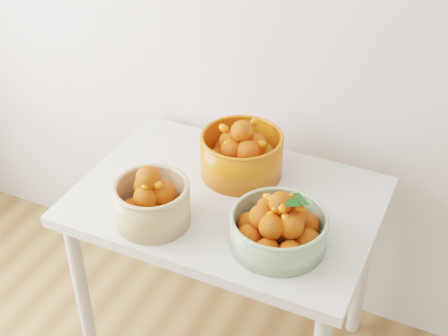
{
  "coord_description": "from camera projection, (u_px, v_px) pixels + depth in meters",
  "views": [
    {
      "loc": [
        0.34,
        0.11,
        2.04
      ],
      "look_at": [
        -0.32,
        1.53,
        0.92
      ],
      "focal_mm": 50.0,
      "sensor_mm": 36.0,
      "label": 1
    }
  ],
  "objects": [
    {
      "name": "bowl_orange",
      "position": [
        242.0,
        154.0,
        2.15
      ],
      "size": [
        0.37,
        0.37,
        0.21
      ],
      "rotation": [
        0.0,
        0.0,
        0.33
      ],
      "color": "#D24D0D",
      "rests_on": "table"
    },
    {
      "name": "table",
      "position": [
        227.0,
        219.0,
        2.14
      ],
      "size": [
        1.0,
        0.7,
        0.75
      ],
      "color": "silver",
      "rests_on": "ground"
    },
    {
      "name": "bowl_green",
      "position": [
        279.0,
        227.0,
        1.86
      ],
      "size": [
        0.36,
        0.36,
        0.19
      ],
      "rotation": [
        0.0,
        0.0,
        0.26
      ],
      "color": "#82A57A",
      "rests_on": "table"
    },
    {
      "name": "bowl_cream",
      "position": [
        152.0,
        201.0,
        1.94
      ],
      "size": [
        0.26,
        0.26,
        0.21
      ],
      "rotation": [
        0.0,
        0.0,
        -0.07
      ],
      "color": "tan",
      "rests_on": "table"
    }
  ]
}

